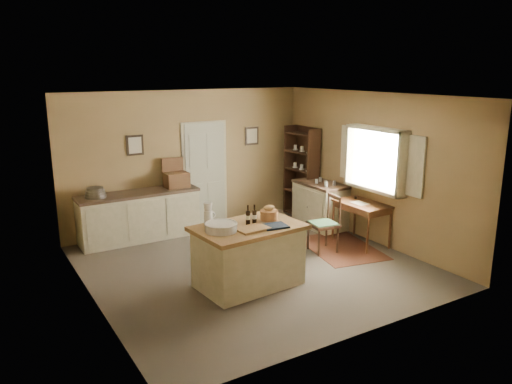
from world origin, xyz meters
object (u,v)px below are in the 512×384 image
work_island (248,254)px  writing_desk (362,208)px  right_cabinet (320,204)px  shelving_unit (303,172)px  desk_chair (323,225)px  sideboard (140,214)px

work_island → writing_desk: bearing=5.7°
right_cabinet → writing_desk: bearing=-90.0°
writing_desk → shelving_unit: shelving_unit is taller
right_cabinet → desk_chair: bearing=-126.2°
sideboard → shelving_unit: shelving_unit is taller
sideboard → writing_desk: 4.05m
writing_desk → desk_chair: size_ratio=1.02×
sideboard → desk_chair: 3.37m
sideboard → shelving_unit: bearing=-5.4°
right_cabinet → work_island: bearing=-147.7°
sideboard → shelving_unit: size_ratio=1.15×
sideboard → writing_desk: bearing=-34.8°
desk_chair → writing_desk: bearing=4.6°
work_island → right_cabinet: size_ratio=1.43×
work_island → writing_desk: work_island is taller
writing_desk → shelving_unit: size_ratio=0.52×
sideboard → writing_desk: (3.32, -2.31, 0.19)m
writing_desk → right_cabinet: size_ratio=0.88×
writing_desk → right_cabinet: bearing=90.0°
right_cabinet → shelving_unit: 0.95m
desk_chair → right_cabinet: size_ratio=0.86×
sideboard → shelving_unit: (3.47, -0.33, 0.47)m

